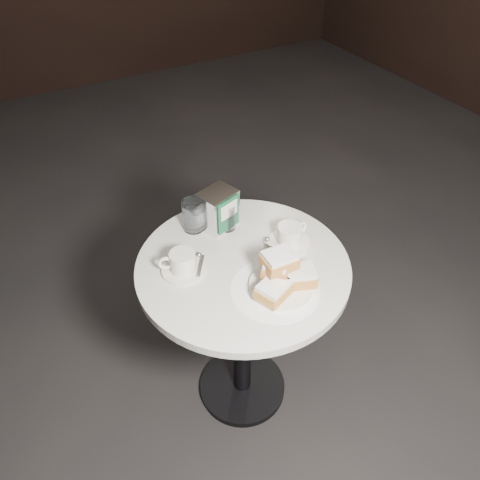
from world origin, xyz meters
name	(u,v)px	position (x,y,z in m)	size (l,w,h in m)	color
ground	(242,388)	(0.00, 0.00, 0.00)	(7.00, 7.00, 0.00)	black
cafe_table	(243,304)	(0.00, 0.00, 0.55)	(0.70, 0.70, 0.74)	black
sugar_spill	(275,289)	(0.03, -0.15, 0.75)	(0.27, 0.27, 0.00)	white
beignet_plate	(282,276)	(0.05, -0.15, 0.79)	(0.22, 0.21, 0.13)	silver
coffee_cup_left	(183,263)	(-0.18, 0.06, 0.78)	(0.18, 0.18, 0.07)	silver
coffee_cup_right	(290,236)	(0.18, 0.01, 0.78)	(0.17, 0.17, 0.07)	white
water_glass_left	(193,216)	(-0.06, 0.24, 0.80)	(0.09, 0.09, 0.12)	silver
water_glass_right	(226,217)	(0.04, 0.19, 0.79)	(0.07, 0.07, 0.10)	silver
napkin_dispenser	(218,210)	(0.02, 0.21, 0.82)	(0.15, 0.13, 0.14)	silver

